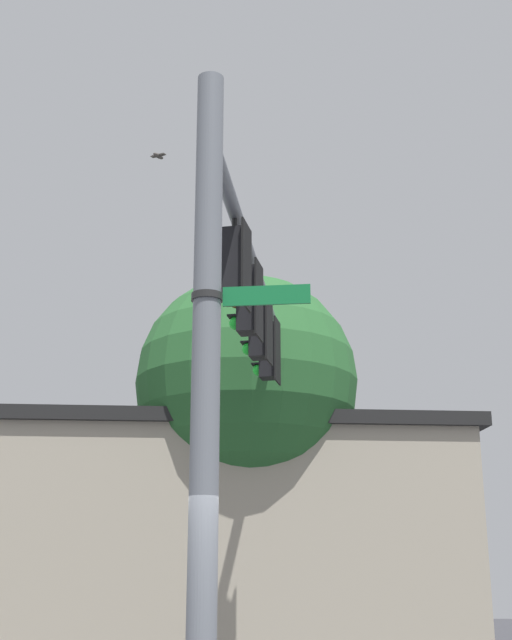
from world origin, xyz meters
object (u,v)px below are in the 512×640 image
(traffic_light_arm_end, at_px, (267,351))
(street_name_sign, at_px, (231,297))
(bird_flying, at_px, (158,156))
(traffic_light_mid_inner, at_px, (247,300))
(traffic_light_nearest_pole, at_px, (233,266))
(traffic_light_mid_outer, at_px, (258,328))

(traffic_light_arm_end, distance_m, street_name_sign, 6.80)
(traffic_light_arm_end, xyz_separation_m, bird_flying, (-2.97, 1.26, 2.68))
(traffic_light_mid_inner, relative_size, bird_flying, 4.40)
(traffic_light_nearest_pole, bearing_deg, traffic_light_arm_end, 5.31)
(traffic_light_mid_inner, xyz_separation_m, traffic_light_mid_outer, (1.52, 0.14, 0.00))
(traffic_light_arm_end, bearing_deg, street_name_sign, -172.24)
(traffic_light_mid_outer, height_order, traffic_light_arm_end, same)
(traffic_light_mid_outer, bearing_deg, traffic_light_nearest_pole, -174.69)
(traffic_light_arm_end, bearing_deg, traffic_light_nearest_pole, -174.69)
(traffic_light_nearest_pole, xyz_separation_m, traffic_light_mid_outer, (3.05, 0.28, 0.00))
(traffic_light_nearest_pole, bearing_deg, traffic_light_mid_inner, 5.31)
(traffic_light_mid_outer, bearing_deg, bird_flying, 135.98)
(traffic_light_mid_outer, height_order, bird_flying, bird_flying)
(bird_flying, bearing_deg, traffic_light_arm_end, -22.98)
(bird_flying, bearing_deg, traffic_light_mid_outer, -44.02)
(traffic_light_nearest_pole, height_order, traffic_light_mid_inner, same)
(traffic_light_nearest_pole, distance_m, bird_flying, 3.54)
(traffic_light_nearest_pole, height_order, street_name_sign, traffic_light_nearest_pole)
(traffic_light_mid_inner, height_order, street_name_sign, traffic_light_mid_inner)
(traffic_light_nearest_pole, xyz_separation_m, bird_flying, (1.59, 1.69, 2.68))
(traffic_light_mid_inner, distance_m, traffic_light_mid_outer, 1.53)
(street_name_sign, bearing_deg, traffic_light_arm_end, 7.76)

